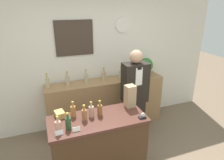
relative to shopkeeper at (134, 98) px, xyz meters
name	(u,v)px	position (x,y,z in m)	size (l,w,h in m)	color
back_wall	(92,59)	(-0.51, 0.84, 0.53)	(5.20, 0.09, 2.70)	silver
back_shelf	(106,103)	(-0.32, 0.58, -0.34)	(2.28, 0.40, 0.97)	#9E754C
display_counter	(99,149)	(-0.85, -0.64, -0.34)	(1.25, 0.56, 0.97)	#422B19
shopkeeper	(134,98)	(0.00, 0.00, 0.00)	(0.42, 0.26, 1.66)	black
potted_plant	(146,66)	(0.53, 0.61, 0.34)	(0.30, 0.30, 0.36)	#B27047
paper_bag	(130,96)	(-0.33, -0.49, 0.30)	(0.15, 0.14, 0.32)	tan
tape_dispenser	(143,116)	(-0.30, -0.83, 0.16)	(0.09, 0.06, 0.07)	black
price_card_left	(59,133)	(-1.34, -0.82, 0.17)	(0.09, 0.02, 0.06)	white
price_card_right	(76,129)	(-1.15, -0.82, 0.17)	(0.09, 0.02, 0.06)	white
gift_box	(60,114)	(-1.30, -0.43, 0.18)	(0.14, 0.16, 0.08)	tan
counter_bottle_0	(58,127)	(-1.35, -0.78, 0.22)	(0.07, 0.07, 0.22)	tan
counter_bottle_1	(68,123)	(-1.23, -0.74, 0.22)	(0.07, 0.07, 0.22)	#284A2A
counter_bottle_2	(73,111)	(-1.13, -0.49, 0.22)	(0.07, 0.07, 0.22)	#A56E37
counter_bottle_3	(84,115)	(-1.01, -0.62, 0.22)	(0.07, 0.07, 0.22)	#9B653E
counter_bottle_4	(91,111)	(-0.91, -0.57, 0.22)	(0.07, 0.07, 0.22)	tan
counter_bottle_5	(100,110)	(-0.80, -0.58, 0.22)	(0.07, 0.07, 0.22)	brown
shelf_bottle_0	(47,83)	(-1.38, 0.60, 0.24)	(0.07, 0.07, 0.27)	tan
shelf_bottle_1	(67,80)	(-1.04, 0.58, 0.24)	(0.07, 0.07, 0.27)	tan
shelf_bottle_2	(86,78)	(-0.70, 0.59, 0.24)	(0.07, 0.07, 0.27)	tan
shelf_bottle_3	(104,76)	(-0.36, 0.58, 0.24)	(0.07, 0.07, 0.27)	tan
shelf_bottle_4	(121,74)	(-0.02, 0.56, 0.24)	(0.07, 0.07, 0.27)	tan
shelf_bottle_5	(137,72)	(0.31, 0.56, 0.24)	(0.07, 0.07, 0.27)	tan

